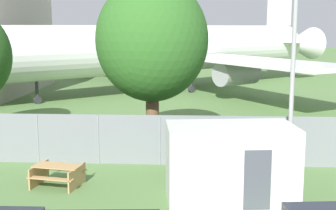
% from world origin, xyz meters
% --- Properties ---
extents(perimeter_fence, '(56.07, 0.07, 2.09)m').
position_xyz_m(perimeter_fence, '(0.00, 9.84, 1.04)').
color(perimeter_fence, gray).
rests_on(perimeter_fence, ground).
extents(airplane, '(35.46, 31.50, 11.88)m').
position_xyz_m(airplane, '(-1.37, 32.38, 3.66)').
color(airplane, white).
rests_on(airplane, ground).
extents(portable_cabin, '(4.37, 2.67, 2.48)m').
position_xyz_m(portable_cabin, '(2.61, 6.10, 1.24)').
color(portable_cabin, silver).
rests_on(portable_cabin, ground).
extents(picnic_bench_open_grass, '(1.91, 1.68, 0.76)m').
position_xyz_m(picnic_bench_open_grass, '(-3.46, 7.05, 0.47)').
color(picnic_bench_open_grass, tan).
rests_on(picnic_bench_open_grass, ground).
extents(tree_behind_benches, '(5.00, 5.00, 7.81)m').
position_xyz_m(tree_behind_benches, '(-0.49, 12.04, 5.03)').
color(tree_behind_benches, brown).
rests_on(tree_behind_benches, ground).
extents(light_mast, '(0.44, 0.44, 8.32)m').
position_xyz_m(light_mast, '(4.81, 7.62, 5.04)').
color(light_mast, '#99999E').
rests_on(light_mast, ground).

